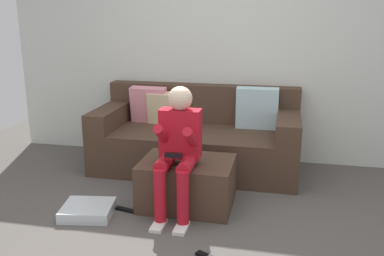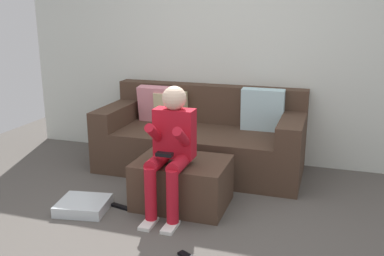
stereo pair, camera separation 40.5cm
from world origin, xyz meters
name	(u,v)px [view 1 (the left image)]	position (x,y,z in m)	size (l,w,h in m)	color
ground_plane	(187,240)	(0.00, 0.00, 0.00)	(6.79, 6.79, 0.00)	#544F49
wall_back	(227,53)	(0.00, 2.06, 1.24)	(5.23, 0.10, 2.49)	silver
couch_sectional	(197,138)	(-0.25, 1.59, 0.34)	(2.22, 0.97, 0.92)	#473326
ottoman	(187,183)	(-0.14, 0.61, 0.21)	(0.82, 0.61, 0.43)	#473326
person_seated	(178,145)	(-0.18, 0.44, 0.63)	(0.35, 0.60, 1.11)	red
storage_bin	(88,210)	(-0.94, 0.22, 0.05)	(0.43, 0.38, 0.09)	silver
remote_by_storage_bin	(125,210)	(-0.65, 0.37, 0.01)	(0.19, 0.05, 0.02)	black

